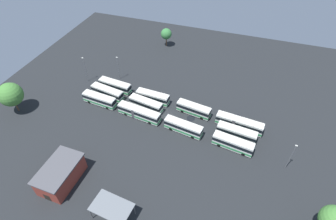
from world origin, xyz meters
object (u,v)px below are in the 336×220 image
Objects in this scene: maintenance_shelter at (112,207)px; depot_building at (60,174)px; lamp_post_mid_lot at (291,156)px; bus_row1_slot0 at (139,113)px; bus_row0_slot0 at (100,99)px; lamp_post_by_building at (85,69)px; bus_row0_slot2 at (115,86)px; bus_row3_slot1 at (237,133)px; bus_row1_slot2 at (153,97)px; tree_northeast at (11,95)px; bus_row0_slot1 at (107,92)px; tree_west_edge at (166,34)px; bus_row2_slot0 at (183,127)px; bus_row2_slot2 at (194,109)px; lamp_post_far_corner at (118,67)px; bus_row3_slot0 at (233,143)px; bus_row3_slot2 at (239,123)px; bus_row1_slot1 at (146,104)px.

depot_building is at bearing 165.91° from maintenance_shelter.
bus_row1_slot0 is at bearing 173.45° from lamp_post_mid_lot.
bus_row0_slot0 is 57.47m from lamp_post_mid_lot.
lamp_post_by_building reaches higher than lamp_post_mid_lot.
bus_row0_slot0 is at bearing -99.69° from bus_row0_slot2.
bus_row3_slot1 is at bearing 36.26° from depot_building.
bus_row1_slot2 is 1.09× the size of tree_northeast.
bus_row0_slot0 is 4.09m from bus_row0_slot1.
bus_row0_slot2 is 34.76m from tree_west_edge.
maintenance_shelter is 43.84m from lamp_post_mid_lot.
bus_row1_slot2 is at bearing 166.22° from bus_row3_slot1.
tree_northeast is (-37.19, -9.54, 4.59)m from bus_row1_slot0.
bus_row0_slot1 is at bearing 174.34° from bus_row3_slot1.
tree_northeast reaches higher than bus_row0_slot2.
bus_row2_slot0 is 41.13m from lamp_post_by_building.
lamp_post_far_corner is (-29.75, 9.02, 3.03)m from bus_row2_slot2.
tree_west_edge reaches higher than bus_row1_slot2.
bus_row1_slot0 is 1.51× the size of maintenance_shelter.
bus_row0_slot2 is at bearing -7.04° from lamp_post_by_building.
bus_row0_slot0 and bus_row3_slot0 have the same top height.
bus_row3_slot2 is (43.58, 3.81, 0.00)m from bus_row0_slot0.
lamp_post_far_corner reaches higher than bus_row3_slot2.
bus_row0_slot0 is at bearing 173.55° from lamp_post_mid_lot.
depot_building is 70.16m from tree_west_edge.
bus_row3_slot2 is 68.25m from tree_northeast.
bus_row3_slot1 is at bearing -11.10° from bus_row0_slot2.
lamp_post_far_corner is at bearing 156.58° from bus_row3_slot0.
lamp_post_mid_lot is at bearing -14.61° from bus_row0_slot2.
depot_building reaches higher than bus_row0_slot2.
bus_row0_slot2 is at bearing 158.19° from bus_row2_slot0.
bus_row1_slot2 is 1.22× the size of lamp_post_far_corner.
bus_row2_slot0 is 1.50× the size of tree_west_edge.
bus_row3_slot2 is (14.86, 6.69, 0.00)m from bus_row2_slot0.
bus_row1_slot0 is 4.33m from bus_row1_slot1.
bus_row0_slot0 is 1.25× the size of maintenance_shelter.
bus_row1_slot0 is 29.16m from bus_row3_slot1.
bus_row3_slot1 is (13.89, -5.54, 0.00)m from bus_row2_slot2.
tree_west_edge is at bearing 120.56° from bus_row2_slot2.
bus_row1_slot1 is (13.45, -5.31, -0.00)m from bus_row0_slot2.
tree_west_edge is at bearing 60.65° from lamp_post_by_building.
maintenance_shelter is at bearing -124.61° from bus_row3_slot1.
bus_row3_slot2 is at bearing 2.11° from bus_row1_slot1.
bus_row1_slot0 is at bearing -155.66° from bus_row2_slot2.
bus_row1_slot0 is 1.54× the size of lamp_post_far_corner.
lamp_post_by_building reaches higher than depot_building.
tree_northeast reaches higher than depot_building.
bus_row2_slot2 is 40.28m from lamp_post_by_building.
lamp_post_mid_lot is (51.54, 21.60, 2.20)m from depot_building.
tree_west_edge is (7.33, 37.96, 3.52)m from bus_row0_slot1.
tree_northeast is (-23.46, -15.14, 4.59)m from bus_row0_slot1.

